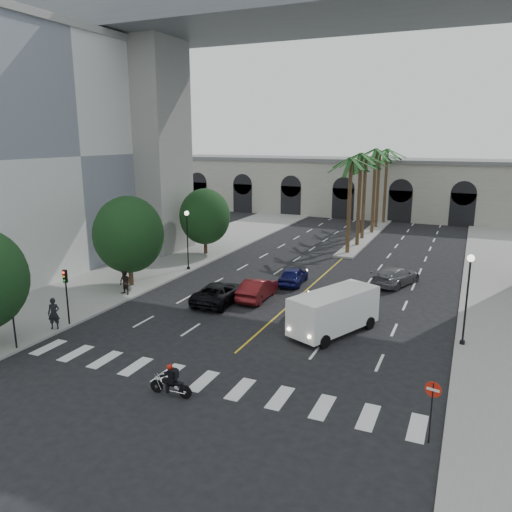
{
  "coord_description": "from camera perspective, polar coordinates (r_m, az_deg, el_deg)",
  "views": [
    {
      "loc": [
        11.22,
        -20.77,
        11.55
      ],
      "look_at": [
        -0.48,
        6.0,
        4.57
      ],
      "focal_mm": 35.0,
      "sensor_mm": 36.0,
      "label": 1
    }
  ],
  "objects": [
    {
      "name": "ground",
      "position": [
        26.28,
        -4.4,
        -12.68
      ],
      "size": [
        140.0,
        140.0,
        0.0
      ],
      "primitive_type": "plane",
      "color": "black",
      "rests_on": "ground"
    },
    {
      "name": "sidewalk_left",
      "position": [
        45.82,
        -12.23,
        -1.39
      ],
      "size": [
        8.0,
        100.0,
        0.15
      ],
      "primitive_type": "cube",
      "color": "gray",
      "rests_on": "ground"
    },
    {
      "name": "median",
      "position": [
        60.92,
        12.57,
        2.27
      ],
      "size": [
        2.0,
        24.0,
        0.2
      ],
      "primitive_type": "cube",
      "color": "gray",
      "rests_on": "ground"
    },
    {
      "name": "building_left",
      "position": [
        50.36,
        -26.26,
        10.67
      ],
      "size": [
        16.5,
        32.5,
        20.6
      ],
      "color": "white",
      "rests_on": "ground"
    },
    {
      "name": "pier_building",
      "position": [
        76.94,
        15.25,
        7.53
      ],
      "size": [
        71.0,
        10.5,
        8.5
      ],
      "color": "#B9B8A6",
      "rests_on": "ground"
    },
    {
      "name": "bridge",
      "position": [
        44.03,
        14.17,
        22.14
      ],
      "size": [
        75.0,
        13.0,
        26.0
      ],
      "color": "gray",
      "rests_on": "ground"
    },
    {
      "name": "palm_a",
      "position": [
        50.11,
        10.82,
        10.39
      ],
      "size": [
        3.2,
        3.2,
        10.3
      ],
      "color": "#47331E",
      "rests_on": "ground"
    },
    {
      "name": "palm_b",
      "position": [
        53.98,
        11.91,
        10.83
      ],
      "size": [
        3.2,
        3.2,
        10.6
      ],
      "color": "#47331E",
      "rests_on": "ground"
    },
    {
      "name": "palm_c",
      "position": [
        57.97,
        12.43,
        10.51
      ],
      "size": [
        3.2,
        3.2,
        10.1
      ],
      "color": "#47331E",
      "rests_on": "ground"
    },
    {
      "name": "palm_d",
      "position": [
        61.8,
        13.54,
        11.3
      ],
      "size": [
        3.2,
        3.2,
        10.9
      ],
      "color": "#47331E",
      "rests_on": "ground"
    },
    {
      "name": "palm_e",
      "position": [
        65.8,
        13.94,
        10.99
      ],
      "size": [
        3.2,
        3.2,
        10.4
      ],
      "color": "#47331E",
      "rests_on": "ground"
    },
    {
      "name": "palm_f",
      "position": [
        69.68,
        14.79,
        11.28
      ],
      "size": [
        3.2,
        3.2,
        10.7
      ],
      "color": "#47331E",
      "rests_on": "ground"
    },
    {
      "name": "street_tree_mid",
      "position": [
        39.84,
        -14.36,
        2.39
      ],
      "size": [
        5.44,
        5.44,
        7.21
      ],
      "color": "#382616",
      "rests_on": "ground"
    },
    {
      "name": "street_tree_far",
      "position": [
        49.75,
        -5.86,
        4.51
      ],
      "size": [
        5.04,
        5.04,
        6.68
      ],
      "color": "#382616",
      "rests_on": "ground"
    },
    {
      "name": "lamp_post_left_far",
      "position": [
        43.97,
        -7.85,
        2.38
      ],
      "size": [
        0.4,
        0.4,
        5.35
      ],
      "color": "black",
      "rests_on": "ground"
    },
    {
      "name": "lamp_post_right",
      "position": [
        29.95,
        23.01,
        -3.82
      ],
      "size": [
        0.4,
        0.4,
        5.35
      ],
      "color": "black",
      "rests_on": "ground"
    },
    {
      "name": "traffic_signal_near",
      "position": [
        30.38,
        -26.13,
        -5.31
      ],
      "size": [
        0.25,
        0.18,
        3.65
      ],
      "color": "black",
      "rests_on": "ground"
    },
    {
      "name": "traffic_signal_far",
      "position": [
        32.94,
        -20.88,
        -3.41
      ],
      "size": [
        0.25,
        0.18,
        3.65
      ],
      "color": "black",
      "rests_on": "ground"
    },
    {
      "name": "motorcycle_rider",
      "position": [
        23.75,
        -9.6,
        -13.97
      ],
      "size": [
        2.14,
        0.58,
        1.54
      ],
      "rotation": [
        0.0,
        0.0,
        0.03
      ],
      "color": "black",
      "rests_on": "ground"
    },
    {
      "name": "car_a",
      "position": [
        34.17,
        5.84,
        -5.2
      ],
      "size": [
        1.61,
        3.98,
        1.35
      ],
      "primitive_type": "imported",
      "rotation": [
        0.0,
        0.0,
        3.14
      ],
      "color": "silver",
      "rests_on": "ground"
    },
    {
      "name": "car_b",
      "position": [
        36.43,
        0.17,
        -3.79
      ],
      "size": [
        1.74,
        4.69,
        1.53
      ],
      "primitive_type": "imported",
      "rotation": [
        0.0,
        0.0,
        3.17
      ],
      "color": "#571114",
      "rests_on": "ground"
    },
    {
      "name": "car_c",
      "position": [
        35.78,
        -4.21,
        -4.19
      ],
      "size": [
        2.66,
        5.43,
        1.49
      ],
      "primitive_type": "imported",
      "rotation": [
        0.0,
        0.0,
        3.18
      ],
      "color": "black",
      "rests_on": "ground"
    },
    {
      "name": "car_d",
      "position": [
        41.43,
        15.69,
        -2.2
      ],
      "size": [
        3.67,
        5.54,
        1.49
      ],
      "primitive_type": "imported",
      "rotation": [
        0.0,
        0.0,
        2.81
      ],
      "color": "slate",
      "rests_on": "ground"
    },
    {
      "name": "car_e",
      "position": [
        40.25,
        4.28,
        -2.22
      ],
      "size": [
        2.01,
        4.33,
        1.44
      ],
      "primitive_type": "imported",
      "rotation": [
        0.0,
        0.0,
        3.22
      ],
      "color": "#10124B",
      "rests_on": "ground"
    },
    {
      "name": "cargo_van",
      "position": [
        30.38,
        8.85,
        -6.18
      ],
      "size": [
        4.54,
        6.45,
        2.58
      ],
      "rotation": [
        0.0,
        0.0,
        -0.42
      ],
      "color": "white",
      "rests_on": "ground"
    },
    {
      "name": "pedestrian_a",
      "position": [
        32.85,
        -22.11,
        -6.12
      ],
      "size": [
        0.84,
        0.75,
        1.94
      ],
      "primitive_type": "imported",
      "rotation": [
        0.0,
        0.0,
        0.5
      ],
      "color": "black",
      "rests_on": "sidewalk_left"
    },
    {
      "name": "pedestrian_b",
      "position": [
        38.19,
        -14.76,
        -2.96
      ],
      "size": [
        0.97,
        0.81,
        1.83
      ],
      "primitive_type": "imported",
      "rotation": [
        0.0,
        0.0,
        -0.13
      ],
      "color": "black",
      "rests_on": "sidewalk_left"
    },
    {
      "name": "do_not_enter_sign",
      "position": [
        20.78,
        19.5,
        -15.14
      ],
      "size": [
        0.62,
        0.18,
        2.59
      ],
      "rotation": [
        0.0,
        0.0,
        -0.23
      ],
      "color": "black",
      "rests_on": "ground"
    }
  ]
}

